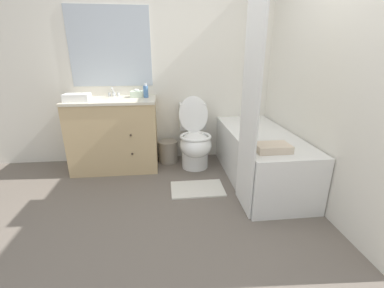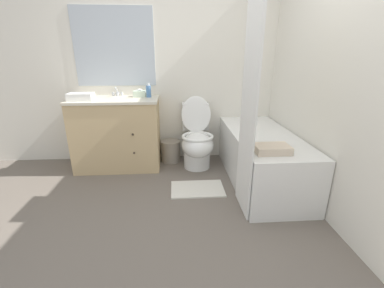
# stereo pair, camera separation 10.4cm
# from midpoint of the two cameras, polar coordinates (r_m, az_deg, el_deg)

# --- Properties ---
(ground_plane) EXTENTS (14.00, 14.00, 0.00)m
(ground_plane) POSITION_cam_midpoint_polar(r_m,az_deg,el_deg) (2.15, -0.73, -21.16)
(ground_plane) COLOR #6B6056
(wall_back) EXTENTS (8.00, 0.06, 2.50)m
(wall_back) POSITION_cam_midpoint_polar(r_m,az_deg,el_deg) (3.46, -2.78, 17.05)
(wall_back) COLOR white
(wall_back) RESTS_ON ground_plane
(wall_right) EXTENTS (0.05, 2.80, 2.50)m
(wall_right) POSITION_cam_midpoint_polar(r_m,az_deg,el_deg) (2.89, 25.75, 14.70)
(wall_right) COLOR white
(wall_right) RESTS_ON ground_plane
(vanity_cabinet) EXTENTS (1.05, 0.59, 0.89)m
(vanity_cabinet) POSITION_cam_midpoint_polar(r_m,az_deg,el_deg) (3.36, -15.33, 2.43)
(vanity_cabinet) COLOR tan
(vanity_cabinet) RESTS_ON ground_plane
(sink_faucet) EXTENTS (0.14, 0.12, 0.12)m
(sink_faucet) POSITION_cam_midpoint_polar(r_m,az_deg,el_deg) (3.45, -15.42, 10.86)
(sink_faucet) COLOR silver
(sink_faucet) RESTS_ON vanity_cabinet
(toilet) EXTENTS (0.40, 0.67, 0.89)m
(toilet) POSITION_cam_midpoint_polar(r_m,az_deg,el_deg) (3.26, 2.00, 0.67)
(toilet) COLOR white
(toilet) RESTS_ON ground_plane
(bathtub) EXTENTS (0.67, 1.60, 0.56)m
(bathtub) POSITION_cam_midpoint_polar(r_m,az_deg,el_deg) (3.04, 16.02, -2.83)
(bathtub) COLOR white
(bathtub) RESTS_ON ground_plane
(shower_curtain) EXTENTS (0.01, 0.43, 1.96)m
(shower_curtain) POSITION_cam_midpoint_polar(r_m,az_deg,el_deg) (2.23, 13.83, 8.23)
(shower_curtain) COLOR white
(shower_curtain) RESTS_ON ground_plane
(wastebasket) EXTENTS (0.26, 0.26, 0.29)m
(wastebasket) POSITION_cam_midpoint_polar(r_m,az_deg,el_deg) (3.50, -3.92, -1.58)
(wastebasket) COLOR gray
(wastebasket) RESTS_ON ground_plane
(tissue_box) EXTENTS (0.15, 0.13, 0.10)m
(tissue_box) POSITION_cam_midpoint_polar(r_m,az_deg,el_deg) (3.32, -10.66, 10.96)
(tissue_box) COLOR silver
(tissue_box) RESTS_ON vanity_cabinet
(soap_dispenser) EXTENTS (0.06, 0.06, 0.17)m
(soap_dispenser) POSITION_cam_midpoint_polar(r_m,az_deg,el_deg) (3.26, -8.71, 11.56)
(soap_dispenser) COLOR #4C7AB2
(soap_dispenser) RESTS_ON vanity_cabinet
(hand_towel_folded) EXTENTS (0.28, 0.17, 0.08)m
(hand_towel_folded) POSITION_cam_midpoint_polar(r_m,az_deg,el_deg) (3.23, -22.64, 9.65)
(hand_towel_folded) COLOR white
(hand_towel_folded) RESTS_ON vanity_cabinet
(bath_towel_folded) EXTENTS (0.31, 0.20, 0.07)m
(bath_towel_folded) POSITION_cam_midpoint_polar(r_m,az_deg,el_deg) (2.40, 18.56, -1.04)
(bath_towel_folded) COLOR beige
(bath_towel_folded) RESTS_ON bathtub
(bath_mat) EXTENTS (0.57, 0.37, 0.02)m
(bath_mat) POSITION_cam_midpoint_polar(r_m,az_deg,el_deg) (2.83, 2.28, -9.94)
(bath_mat) COLOR silver
(bath_mat) RESTS_ON ground_plane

